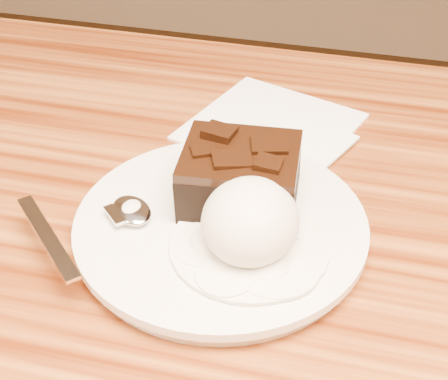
% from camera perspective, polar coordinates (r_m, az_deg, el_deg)
% --- Properties ---
extents(plate, '(0.22, 0.22, 0.02)m').
position_cam_1_polar(plate, '(0.51, -0.28, -3.40)').
color(plate, white).
rests_on(plate, dining_table).
extents(brownie, '(0.09, 0.08, 0.04)m').
position_cam_1_polar(brownie, '(0.51, 1.40, 0.90)').
color(brownie, black).
rests_on(brownie, plate).
extents(ice_cream_scoop, '(0.07, 0.07, 0.06)m').
position_cam_1_polar(ice_cream_scoop, '(0.47, 2.26, -2.68)').
color(ice_cream_scoop, white).
rests_on(ice_cream_scoop, plate).
extents(melt_puddle, '(0.12, 0.12, 0.00)m').
position_cam_1_polar(melt_puddle, '(0.48, 2.19, -4.81)').
color(melt_puddle, white).
rests_on(melt_puddle, plate).
extents(spoon, '(0.13, 0.13, 0.01)m').
position_cam_1_polar(spoon, '(0.51, -7.87, -1.88)').
color(spoon, silver).
rests_on(spoon, plate).
extents(napkin, '(0.18, 0.18, 0.01)m').
position_cam_1_polar(napkin, '(0.65, 4.03, 5.54)').
color(napkin, white).
rests_on(napkin, dining_table).
extents(crumb_a, '(0.01, 0.01, 0.00)m').
position_cam_1_polar(crumb_a, '(0.47, -0.49, -5.99)').
color(crumb_a, black).
rests_on(crumb_a, plate).
extents(crumb_b, '(0.01, 0.01, 0.00)m').
position_cam_1_polar(crumb_b, '(0.50, 0.07, -3.11)').
color(crumb_b, black).
rests_on(crumb_b, plate).
extents(crumb_c, '(0.00, 0.01, 0.00)m').
position_cam_1_polar(crumb_c, '(0.49, 6.16, -4.54)').
color(crumb_c, black).
rests_on(crumb_c, plate).
extents(crumb_d, '(0.01, 0.01, 0.00)m').
position_cam_1_polar(crumb_d, '(0.47, -2.70, -5.94)').
color(crumb_d, black).
rests_on(crumb_d, plate).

